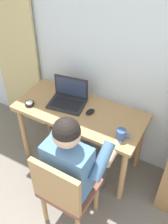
# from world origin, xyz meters

# --- Properties ---
(wall_back) EXTENTS (4.80, 0.05, 2.50)m
(wall_back) POSITION_xyz_m (0.00, 2.20, 1.25)
(wall_back) COLOR silver
(wall_back) RESTS_ON ground_plane
(curtain_panel) EXTENTS (0.57, 0.03, 2.16)m
(curtain_panel) POSITION_xyz_m (-1.41, 2.13, 1.08)
(curtain_panel) COLOR #CCB77A
(curtain_panel) RESTS_ON ground_plane
(desk) EXTENTS (1.24, 0.55, 0.72)m
(desk) POSITION_xyz_m (-0.46, 1.85, 0.61)
(desk) COLOR tan
(desk) RESTS_ON ground_plane
(chair) EXTENTS (0.43, 0.41, 0.87)m
(chair) POSITION_xyz_m (-0.22, 1.19, 0.49)
(chair) COLOR brown
(chair) RESTS_ON ground_plane
(person_seated) EXTENTS (0.54, 0.59, 1.19)m
(person_seated) POSITION_xyz_m (-0.21, 1.37, 0.67)
(person_seated) COLOR #4C4C4C
(person_seated) RESTS_ON ground_plane
(laptop) EXTENTS (0.38, 0.30, 0.24)m
(laptop) POSITION_xyz_m (-0.62, 1.91, 0.77)
(laptop) COLOR #232326
(laptop) RESTS_ON desk
(computer_mouse) EXTENTS (0.08, 0.11, 0.03)m
(computer_mouse) POSITION_xyz_m (-0.36, 1.87, 0.74)
(computer_mouse) COLOR black
(computer_mouse) RESTS_ON desk
(desk_clock) EXTENTS (0.09, 0.09, 0.03)m
(desk_clock) POSITION_xyz_m (-0.92, 1.69, 0.74)
(desk_clock) COLOR black
(desk_clock) RESTS_ON desk
(coffee_mug) EXTENTS (0.12, 0.08, 0.09)m
(coffee_mug) POSITION_xyz_m (0.02, 1.71, 0.77)
(coffee_mug) COLOR #33518C
(coffee_mug) RESTS_ON desk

